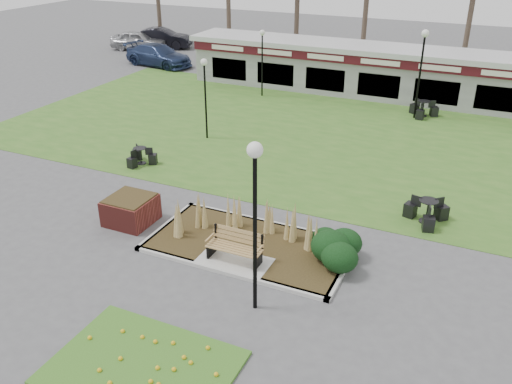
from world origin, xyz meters
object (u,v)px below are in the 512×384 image
at_px(brick_planter, 131,210).
at_px(food_pavilion, 385,72).
at_px(park_bench, 236,246).
at_px(bistro_set_c, 427,215).
at_px(car_blue, 159,55).
at_px(lamp_post_far_left, 262,48).
at_px(lamp_post_near_left, 255,192).
at_px(bistro_set_b, 423,111).
at_px(bistro_set_a, 141,158).
at_px(car_black, 162,38).
at_px(lamp_post_mid_left, 205,81).
at_px(car_silver, 139,40).
at_px(lamp_post_far_right, 422,55).

bearing_deg(brick_planter, food_pavilion, 76.94).
bearing_deg(park_bench, bistro_set_c, 45.64).
bearing_deg(car_blue, lamp_post_far_left, -102.95).
bearing_deg(lamp_post_near_left, bistro_set_b, 85.73).
xyz_separation_m(bistro_set_a, car_black, (-12.89, 21.10, 0.56)).
bearing_deg(brick_planter, lamp_post_far_left, 97.89).
xyz_separation_m(bistro_set_a, car_blue, (-9.54, 15.66, 0.51)).
relative_size(lamp_post_mid_left, bistro_set_c, 2.52).
distance_m(lamp_post_near_left, bistro_set_a, 11.38).
height_order(lamp_post_far_left, car_silver, lamp_post_far_left).
relative_size(lamp_post_far_right, bistro_set_a, 3.42).
height_order(brick_planter, food_pavilion, food_pavilion).
distance_m(food_pavilion, bistro_set_b, 4.25).
relative_size(lamp_post_near_left, lamp_post_far_left, 1.23).
distance_m(lamp_post_far_left, car_silver, 16.83).
bearing_deg(bistro_set_b, bistro_set_c, -80.21).
distance_m(car_black, car_blue, 6.39).
bearing_deg(car_blue, park_bench, -132.47).
xyz_separation_m(bistro_set_a, car_silver, (-14.17, 19.69, 0.53)).
bearing_deg(bistro_set_b, park_bench, -99.54).
distance_m(lamp_post_near_left, bistro_set_b, 18.80).
height_order(brick_planter, bistro_set_b, brick_planter).
bearing_deg(lamp_post_mid_left, park_bench, -56.11).
bearing_deg(car_silver, bistro_set_b, -119.32).
bearing_deg(bistro_set_a, car_blue, 121.36).
bearing_deg(lamp_post_far_right, park_bench, -98.61).
bearing_deg(bistro_set_c, lamp_post_near_left, -117.07).
relative_size(park_bench, lamp_post_far_left, 0.44).
height_order(brick_planter, bistro_set_a, brick_planter).
relative_size(lamp_post_near_left, car_black, 0.96).
distance_m(brick_planter, bistro_set_c, 10.16).
bearing_deg(car_blue, car_black, 40.37).
height_order(bistro_set_a, car_blue, car_blue).
distance_m(park_bench, lamp_post_far_right, 16.71).
distance_m(lamp_post_far_left, bistro_set_c, 16.64).
height_order(brick_planter, car_blue, car_blue).
bearing_deg(lamp_post_far_right, car_blue, 166.87).
bearing_deg(park_bench, car_silver, 130.63).
relative_size(bistro_set_a, car_silver, 0.29).
xyz_separation_m(brick_planter, lamp_post_near_left, (5.83, -2.48, 2.98)).
bearing_deg(lamp_post_near_left, car_black, 127.50).
bearing_deg(lamp_post_near_left, car_silver, 130.57).
relative_size(food_pavilion, car_silver, 5.34).
distance_m(lamp_post_near_left, car_silver, 35.00).
height_order(brick_planter, bistro_set_c, brick_planter).
distance_m(lamp_post_far_right, car_black, 24.67).
relative_size(lamp_post_mid_left, bistro_set_a, 2.84).
bearing_deg(bistro_set_b, lamp_post_near_left, -94.27).
bearing_deg(park_bench, brick_planter, 170.31).
height_order(brick_planter, lamp_post_far_left, lamp_post_far_left).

